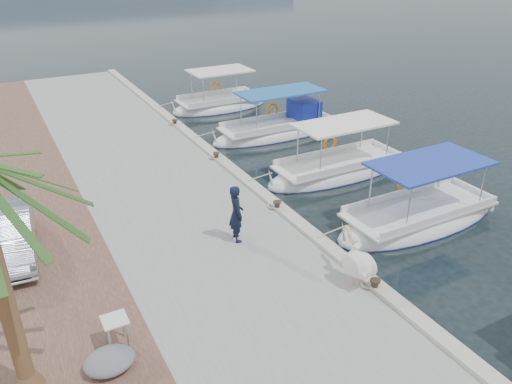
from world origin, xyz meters
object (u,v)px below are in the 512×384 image
parked_car (8,235)px  fishing_caique_d (279,131)px  fishing_caique_e (219,106)px  pelican (358,263)px  fisherman (236,213)px  fishing_caique_c (337,172)px  fishing_caique_b (418,219)px

parked_car → fishing_caique_d: bearing=31.0°
fishing_caique_d → fishing_caique_e: bearing=98.1°
fishing_caique_d → parked_car: fishing_caique_d is taller
pelican → fisherman: fisherman is taller
fisherman → fishing_caique_d: bearing=-29.4°
fishing_caique_e → fisherman: 15.39m
fishing_caique_c → parked_car: bearing=-175.7°
parked_car → fishing_caique_c: bearing=9.2°
fishing_caique_d → fisherman: fisherman is taller
fishing_caique_c → fishing_caique_b: bearing=-90.0°
pelican → parked_car: 9.89m
fishing_caique_b → fishing_caique_e: same height
fishing_caique_c → fisherman: fisherman is taller
fishing_caique_d → pelican: fishing_caique_d is taller
fishing_caique_b → fisherman: 6.58m
fishing_caique_d → fishing_caique_e: same height
fishing_caique_e → fisherman: (-5.88, -14.17, 1.28)m
fisherman → parked_car: (-6.14, 2.38, -0.25)m
fishing_caique_e → pelican: fishing_caique_e is taller
fishing_caique_e → parked_car: 16.86m
fishing_caique_e → parked_car: bearing=-135.6°
fishing_caique_e → fishing_caique_b: bearing=-88.3°
pelican → fisherman: size_ratio=0.90×
fishing_caique_b → pelican: (-4.51, -2.23, 1.03)m
fishing_caique_d → fishing_caique_b: bearing=-91.9°
fishing_caique_d → fishing_caique_e: size_ratio=1.23×
pelican → fishing_caique_c: bearing=56.5°
fishing_caique_d → fishing_caique_c: bearing=-93.5°
fisherman → pelican: bearing=-144.4°
fishing_caique_b → pelican: fishing_caique_b is taller
fishing_caique_b → fisherman: size_ratio=3.69×
fishing_caique_e → pelican: 18.15m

